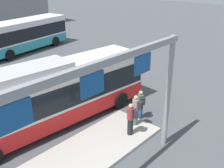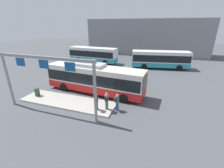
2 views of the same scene
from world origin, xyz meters
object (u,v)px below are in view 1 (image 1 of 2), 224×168
(bus_background_left, at_px, (23,34))
(person_boarding, at_px, (136,109))
(person_waiting_near, at_px, (131,118))
(bus_main, at_px, (48,94))
(person_waiting_mid, at_px, (141,104))

(bus_background_left, height_order, person_boarding, bus_background_left)
(person_boarding, xyz_separation_m, person_waiting_near, (-0.87, -0.36, 0.00))
(bus_main, xyz_separation_m, bus_background_left, (6.66, 13.63, -0.04))
(person_boarding, height_order, person_waiting_near, same)
(bus_background_left, bearing_deg, person_waiting_near, -115.19)
(person_waiting_near, height_order, person_waiting_mid, person_waiting_near)
(bus_main, relative_size, person_waiting_near, 7.06)
(person_boarding, distance_m, person_waiting_mid, 0.96)
(person_boarding, bearing_deg, bus_background_left, -27.42)
(bus_main, relative_size, person_waiting_mid, 7.06)
(bus_main, bearing_deg, person_waiting_mid, -35.61)
(person_boarding, bearing_deg, person_waiting_mid, -82.66)
(bus_main, xyz_separation_m, person_waiting_mid, (3.71, -3.13, -0.92))
(bus_main, height_order, person_waiting_mid, bus_main)
(bus_background_left, xyz_separation_m, person_waiting_mid, (-2.95, -16.76, -0.89))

